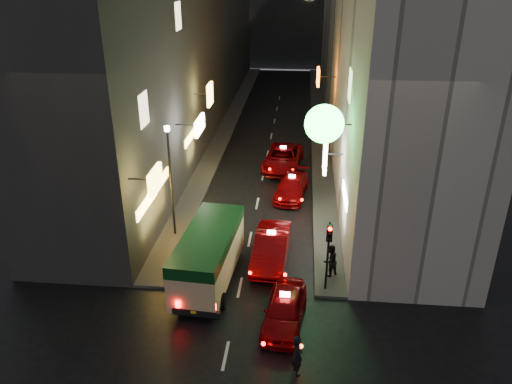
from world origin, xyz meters
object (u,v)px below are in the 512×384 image
(lamp_post, at_px, (171,175))
(minibus, at_px, (209,251))
(taxi_near, at_px, (285,307))
(pedestrian_crossing, at_px, (297,353))
(traffic_light, at_px, (329,243))

(lamp_post, bearing_deg, minibus, -56.83)
(minibus, bearing_deg, taxi_near, -36.00)
(taxi_near, bearing_deg, pedestrian_crossing, -78.44)
(taxi_near, bearing_deg, traffic_light, 51.77)
(pedestrian_crossing, bearing_deg, minibus, 15.53)
(traffic_light, bearing_deg, taxi_near, -128.23)
(pedestrian_crossing, distance_m, lamp_post, 12.19)
(minibus, relative_size, lamp_post, 1.02)
(taxi_near, height_order, traffic_light, traffic_light)
(taxi_near, distance_m, pedestrian_crossing, 2.86)
(minibus, distance_m, traffic_light, 5.59)
(minibus, xyz_separation_m, pedestrian_crossing, (4.25, -5.47, -0.72))
(minibus, bearing_deg, lamp_post, 123.17)
(minibus, xyz_separation_m, lamp_post, (-2.71, 4.15, 2.04))
(lamp_post, bearing_deg, pedestrian_crossing, -54.09)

